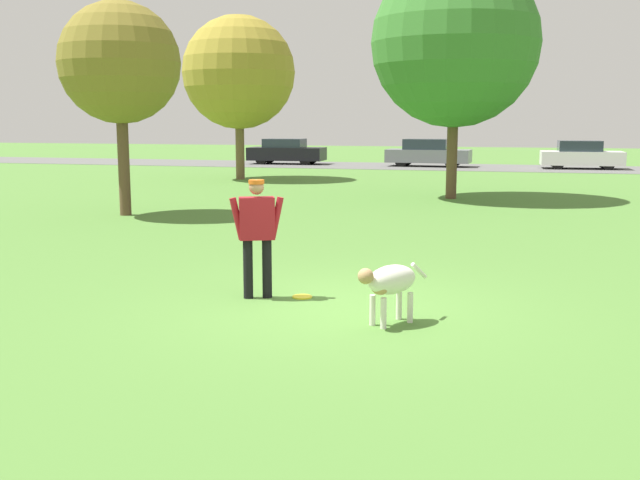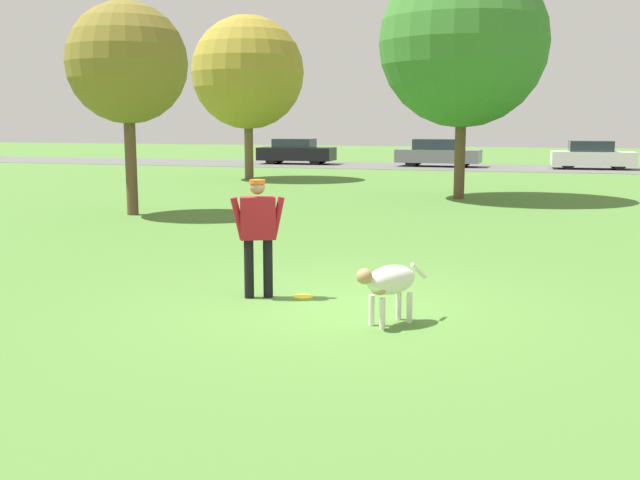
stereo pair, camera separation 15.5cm
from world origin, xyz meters
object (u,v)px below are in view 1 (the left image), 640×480
(dog, at_px, (390,282))
(tree_far_left, at_px, (239,73))
(frisbee, at_px, (302,297))
(tree_near_left, at_px, (120,63))
(tree_mid_center, at_px, (455,43))
(parked_car_grey, at_px, (428,153))
(person, at_px, (257,228))
(parked_car_white, at_px, (581,155))
(parked_car_black, at_px, (286,152))

(dog, height_order, tree_far_left, tree_far_left)
(frisbee, bearing_deg, tree_near_left, 133.04)
(tree_near_left, xyz_separation_m, tree_mid_center, (7.57, 6.32, 0.89))
(frisbee, height_order, tree_near_left, tree_near_left)
(parked_car_grey, bearing_deg, frisbee, -83.29)
(tree_near_left, bearing_deg, person, -50.11)
(dog, distance_m, tree_mid_center, 15.32)
(person, relative_size, tree_mid_center, 0.22)
(frisbee, xyz_separation_m, tree_mid_center, (0.68, 13.70, 4.65))
(parked_car_white, bearing_deg, parked_car_grey, 178.18)
(tree_near_left, bearing_deg, dog, -45.49)
(dog, relative_size, tree_far_left, 0.14)
(parked_car_grey, bearing_deg, tree_near_left, -99.56)
(person, distance_m, parked_car_grey, 29.81)
(person, relative_size, parked_car_grey, 0.37)
(person, relative_size, tree_far_left, 0.25)
(dog, xyz_separation_m, parked_car_black, (-11.21, 30.82, 0.17))
(frisbee, distance_m, parked_car_grey, 29.67)
(person, height_order, parked_car_black, person)
(parked_car_black, bearing_deg, parked_car_white, -2.27)
(parked_car_grey, bearing_deg, dog, -80.87)
(dog, height_order, tree_near_left, tree_near_left)
(tree_far_left, relative_size, tree_mid_center, 0.91)
(tree_far_left, xyz_separation_m, parked_car_black, (-1.47, 10.66, -3.58))
(parked_car_black, bearing_deg, tree_far_left, -84.06)
(parked_car_white, bearing_deg, tree_near_left, -121.57)
(parked_car_white, bearing_deg, tree_mid_center, -109.28)
(tree_far_left, bearing_deg, parked_car_black, 97.84)
(tree_near_left, relative_size, parked_car_white, 1.33)
(parked_car_black, height_order, parked_car_white, parked_car_white)
(dog, bearing_deg, tree_far_left, -117.79)
(tree_far_left, xyz_separation_m, parked_car_grey, (6.31, 10.47, -3.57))
(frisbee, relative_size, parked_car_grey, 0.06)
(tree_near_left, distance_m, parked_car_white, 25.70)
(tree_near_left, bearing_deg, parked_car_grey, 77.70)
(tree_near_left, distance_m, parked_car_grey, 22.94)
(person, relative_size, frisbee, 5.90)
(person, distance_m, tree_mid_center, 14.42)
(person, height_order, tree_mid_center, tree_mid_center)
(dog, bearing_deg, parked_car_grey, -137.20)
(frisbee, distance_m, parked_car_white, 30.19)
(person, bearing_deg, tree_mid_center, 60.82)
(dog, distance_m, parked_car_white, 30.99)
(person, xyz_separation_m, tree_mid_center, (1.25, 13.88, 3.71))
(tree_near_left, bearing_deg, parked_car_white, 60.95)
(parked_car_black, distance_m, parked_car_white, 15.32)
(frisbee, distance_m, tree_far_left, 21.30)
(tree_near_left, xyz_separation_m, parked_car_white, (12.38, 22.30, -3.09))
(parked_car_grey, bearing_deg, tree_mid_center, -77.51)
(tree_near_left, xyz_separation_m, parked_car_black, (-2.94, 22.40, -3.08))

